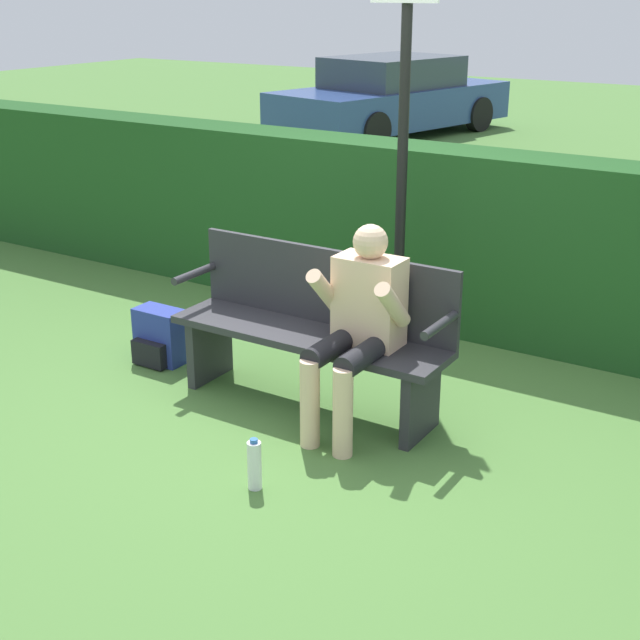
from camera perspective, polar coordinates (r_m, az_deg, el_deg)
ground_plane at (r=5.45m, az=-0.78°, el=-5.48°), size 40.00×40.00×0.00m
hedge_back at (r=6.64m, az=7.31°, el=5.28°), size 12.00×0.47×1.32m
park_bench at (r=5.31m, az=-0.41°, el=-0.46°), size 1.74×0.44×0.94m
person_seated at (r=4.95m, az=2.48°, el=-0.01°), size 0.52×0.62×1.18m
backpack at (r=6.10m, az=-10.22°, el=-1.09°), size 0.34×0.26×0.37m
water_bottle at (r=4.56m, az=-4.21°, el=-9.23°), size 0.07×0.07×0.28m
signpost at (r=5.88m, az=5.30°, el=11.43°), size 0.46×0.09×2.57m
parked_car at (r=15.55m, az=4.61°, el=13.99°), size 2.72×4.64×1.29m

